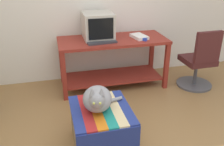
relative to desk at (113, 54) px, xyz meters
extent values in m
cube|color=maroon|center=(-0.73, -0.28, -0.16)|extent=(0.06, 0.06, 0.69)
cube|color=maroon|center=(0.73, -0.29, -0.16)|extent=(0.06, 0.06, 0.69)
cube|color=maroon|center=(0.73, 0.28, -0.16)|extent=(0.06, 0.06, 0.69)
cube|color=maroon|center=(-0.73, 0.29, -0.16)|extent=(0.06, 0.06, 0.69)
cube|color=maroon|center=(0.00, 0.00, -0.36)|extent=(1.43, 0.57, 0.02)
cube|color=maroon|center=(0.00, 0.00, 0.21)|extent=(1.55, 0.66, 0.04)
cube|color=#BCB7A8|center=(-0.19, 0.09, 0.24)|extent=(0.29, 0.31, 0.02)
cube|color=#BCB7A8|center=(-0.19, 0.09, 0.41)|extent=(0.42, 0.45, 0.36)
cube|color=black|center=(-0.19, -0.13, 0.42)|extent=(0.34, 0.02, 0.28)
cube|color=#333338|center=(-0.19, -0.14, 0.24)|extent=(0.41, 0.18, 0.02)
cube|color=white|center=(0.38, -0.05, 0.25)|extent=(0.22, 0.30, 0.04)
cube|color=#7A664C|center=(-0.46, -1.31, -0.29)|extent=(0.54, 0.60, 0.43)
cube|color=navy|center=(-0.69, -1.31, -0.06)|extent=(0.10, 0.65, 0.02)
cube|color=#AD2323|center=(-0.60, -1.31, -0.06)|extent=(0.10, 0.65, 0.02)
cube|color=orange|center=(-0.50, -1.31, -0.06)|extent=(0.10, 0.65, 0.02)
cube|color=#1E897A|center=(-0.41, -1.31, -0.06)|extent=(0.10, 0.65, 0.02)
cube|color=beige|center=(-0.31, -1.31, -0.06)|extent=(0.10, 0.65, 0.02)
cube|color=navy|center=(-0.22, -1.31, -0.06)|extent=(0.10, 0.65, 0.02)
ellipsoid|color=gray|center=(-0.49, -1.29, 0.05)|extent=(0.34, 0.41, 0.22)
sphere|color=gray|center=(-0.51, -1.42, 0.12)|extent=(0.15, 0.15, 0.15)
cylinder|color=gray|center=(-0.35, -1.22, -0.03)|extent=(0.29, 0.10, 0.04)
cone|color=gray|center=(-0.55, -1.41, 0.21)|extent=(0.06, 0.06, 0.07)
cone|color=gray|center=(-0.47, -1.43, 0.21)|extent=(0.06, 0.06, 0.07)
sphere|color=#C6D151|center=(-0.55, -1.48, 0.13)|extent=(0.02, 0.02, 0.02)
sphere|color=#C6D151|center=(-0.50, -1.49, 0.13)|extent=(0.02, 0.02, 0.02)
cylinder|color=#4C4C51|center=(1.20, -0.33, -0.48)|extent=(0.52, 0.52, 0.03)
cylinder|color=#4C4C51|center=(1.20, -0.33, -0.30)|extent=(0.05, 0.05, 0.34)
cube|color=#471E1E|center=(1.20, -0.33, -0.09)|extent=(0.43, 0.43, 0.08)
cube|color=#471E1E|center=(1.21, -0.52, 0.17)|extent=(0.38, 0.07, 0.44)
cube|color=#2342B7|center=(0.39, -0.18, 0.25)|extent=(0.10, 0.10, 0.04)
camera|label=1|loc=(-0.86, -3.32, 1.27)|focal=40.08mm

